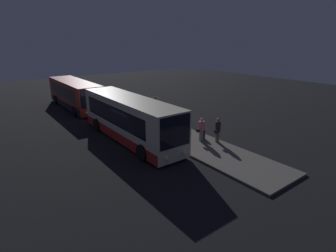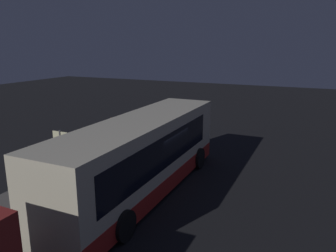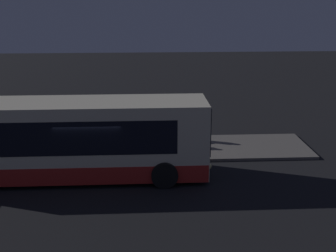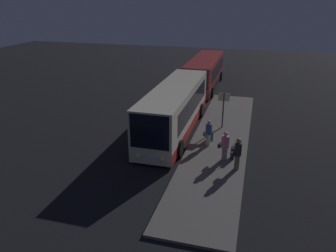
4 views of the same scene
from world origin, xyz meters
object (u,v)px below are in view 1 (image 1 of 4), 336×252
Objects in this scene: bus_second at (75,94)px; suitcase at (202,134)px; passenger_waiting at (174,126)px; passenger_with_bags at (201,129)px; trash_bin at (168,131)px; sign_post at (155,107)px; bus_lead at (129,119)px; passenger_boarding at (218,129)px.

suitcase is at bearing 15.07° from bus_second.
passenger_waiting is (14.41, 2.63, -0.43)m from bus_second.
passenger_with_bags reaches higher than trash_bin.
sign_post reaches higher than suitcase.
suitcase is 0.36× the size of sign_post.
bus_lead reaches higher than passenger_boarding.
passenger_with_bags reaches higher than suitcase.
passenger_boarding is (16.97, 4.56, -0.35)m from bus_second.
suitcase is (-1.20, -0.31, -0.63)m from passenger_boarding.
sign_post is (-5.79, -1.43, 0.68)m from passenger_boarding.
suitcase is at bearing -6.43° from passenger_boarding.
bus_lead is at bearing 23.74° from passenger_boarding.
passenger_waiting reaches higher than suitcase.
bus_second is at bearing -169.11° from trash_bin.
passenger_waiting is 0.97m from trash_bin.
passenger_waiting is at bearing 52.36° from bus_lead.
sign_post is 2.82m from trash_bin.
bus_second is at bearing -164.93° from suitcase.
trash_bin is (1.24, 2.62, -1.12)m from bus_lead.
sign_post is at bearing 17.64° from passenger_with_bags.
passenger_with_bags is 2.64× the size of trash_bin.
passenger_waiting is 1.82× the size of suitcase.
suitcase is 2.69m from trash_bin.
bus_second reaches higher than suitcase.
bus_lead is 4.35× the size of sign_post.
bus_second is 6.41× the size of passenger_waiting.
suitcase is (1.36, 1.62, -0.55)m from passenger_waiting.
passenger_with_bags reaches higher than passenger_waiting.
passenger_waiting is 0.96× the size of passenger_with_bags.
trash_bin is at bearing 8.98° from passenger_boarding.
passenger_boarding is 3.21m from passenger_waiting.
bus_lead is 6.18× the size of passenger_boarding.
sign_post reaches higher than trash_bin.
trash_bin is (-2.46, -1.19, -0.58)m from passenger_with_bags.
bus_second reaches higher than passenger_with_bags.
passenger_with_bags is 1.88× the size of suitcase.
trash_bin is (-2.15, -1.62, -0.01)m from suitcase.
bus_lead is at bearing -2.96° from passenger_waiting.
passenger_boarding is at bearing -130.19° from passenger_with_bags.
trash_bin is at bearing 64.72° from bus_lead.
passenger_with_bags is at bearing 7.93° from sign_post.
suitcase reaches higher than trash_bin.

